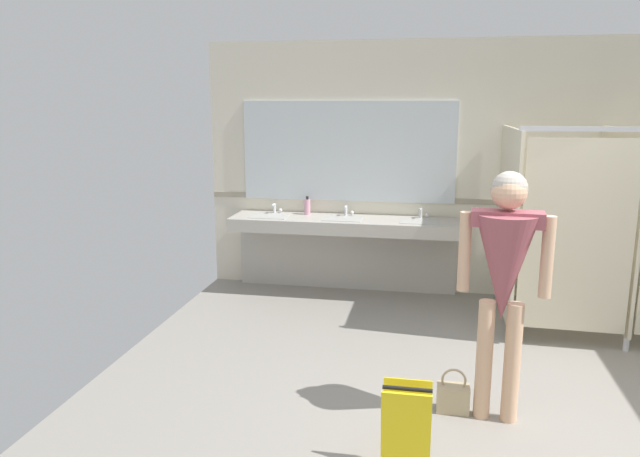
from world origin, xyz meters
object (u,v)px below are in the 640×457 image
object	(u,v)px
soap_dispenser	(307,206)
handbag	(453,397)
wet_floor_sign	(406,429)
person_standing	(504,266)

from	to	relation	value
soap_dispenser	handbag	bearing A→B (deg)	-58.71
soap_dispenser	wet_floor_sign	distance (m)	3.70
wet_floor_sign	handbag	bearing A→B (deg)	69.72
soap_dispenser	person_standing	bearing A→B (deg)	-54.87
person_standing	wet_floor_sign	bearing A→B (deg)	-127.42
person_standing	handbag	bearing A→B (deg)	171.05
person_standing	handbag	distance (m)	1.01
handbag	soap_dispenser	bearing A→B (deg)	121.29
soap_dispenser	wet_floor_sign	bearing A→B (deg)	-69.21
wet_floor_sign	soap_dispenser	bearing A→B (deg)	110.79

